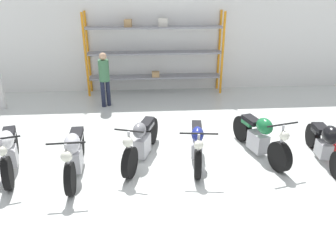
# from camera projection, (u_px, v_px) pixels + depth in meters

# --- Properties ---
(ground_plane) EXTENTS (30.00, 30.00, 0.00)m
(ground_plane) POSITION_uv_depth(u_px,v_px,m) (169.00, 163.00, 7.14)
(ground_plane) COLOR silver
(back_wall) EXTENTS (30.00, 0.08, 3.60)m
(back_wall) POSITION_uv_depth(u_px,v_px,m) (157.00, 39.00, 11.35)
(back_wall) COLOR white
(back_wall) RESTS_ON ground_plane
(shelving_rack) EXTENTS (4.66, 0.63, 2.76)m
(shelving_rack) POSITION_uv_depth(u_px,v_px,m) (154.00, 51.00, 11.15)
(shelving_rack) COLOR orange
(shelving_rack) RESTS_ON ground_plane
(motorcycle_white) EXTENTS (0.83, 2.01, 1.04)m
(motorcycle_white) POSITION_uv_depth(u_px,v_px,m) (9.00, 150.00, 6.68)
(motorcycle_white) COLOR black
(motorcycle_white) RESTS_ON ground_plane
(motorcycle_silver) EXTENTS (0.68, 2.09, 1.03)m
(motorcycle_silver) POSITION_uv_depth(u_px,v_px,m) (74.00, 153.00, 6.58)
(motorcycle_silver) COLOR black
(motorcycle_silver) RESTS_ON ground_plane
(motorcycle_grey) EXTENTS (0.91, 2.13, 1.01)m
(motorcycle_grey) POSITION_uv_depth(u_px,v_px,m) (142.00, 141.00, 7.15)
(motorcycle_grey) COLOR black
(motorcycle_grey) RESTS_ON ground_plane
(motorcycle_blue) EXTENTS (0.74, 1.95, 0.96)m
(motorcycle_blue) POSITION_uv_depth(u_px,v_px,m) (197.00, 143.00, 7.07)
(motorcycle_blue) COLOR black
(motorcycle_blue) RESTS_ON ground_plane
(motorcycle_green) EXTENTS (0.86, 2.10, 1.04)m
(motorcycle_green) POSITION_uv_depth(u_px,v_px,m) (260.00, 137.00, 7.33)
(motorcycle_green) COLOR black
(motorcycle_green) RESTS_ON ground_plane
(motorcycle_black) EXTENTS (0.61, 1.96, 0.99)m
(motorcycle_black) POSITION_uv_depth(u_px,v_px,m) (327.00, 143.00, 7.01)
(motorcycle_black) COLOR black
(motorcycle_black) RESTS_ON ground_plane
(person_browsing) EXTENTS (0.44, 0.44, 1.69)m
(person_browsing) POSITION_uv_depth(u_px,v_px,m) (104.00, 75.00, 10.03)
(person_browsing) COLOR #1E2338
(person_browsing) RESTS_ON ground_plane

